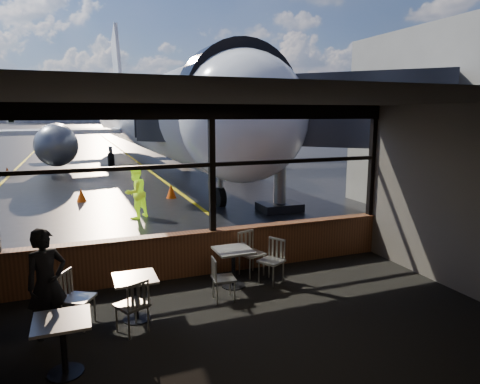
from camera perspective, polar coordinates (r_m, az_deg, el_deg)
ground_plane at (r=128.30m, az=-20.22°, el=8.21°), size 520.00×520.00×0.00m
carpet_floor at (r=6.69m, az=4.66°, el=-19.18°), size 8.00×6.00×0.01m
ceiling at (r=5.83m, az=5.17°, el=12.23°), size 8.00×6.00×0.04m
wall_back at (r=3.74m, az=26.26°, el=-15.31°), size 8.00×0.04×3.50m
window_sill at (r=9.08m, az=-3.63°, el=-8.01°), size 8.00×0.28×0.90m
window_header at (r=8.62m, az=-3.86°, el=10.62°), size 8.00×0.18×0.30m
mullion_centre at (r=8.69m, az=-3.76°, el=3.02°), size 0.12×0.12×2.60m
mullion_right at (r=10.56m, az=17.20°, el=3.87°), size 0.12×0.12×2.60m
window_transom at (r=8.68m, az=-3.77°, el=3.67°), size 8.00×0.10×0.08m
airliner at (r=27.96m, az=-11.98°, el=15.43°), size 32.90×39.21×11.80m
jet_bridge at (r=15.09m, az=3.07°, el=6.33°), size 8.46×10.34×4.51m
cafe_table_near at (r=8.38m, az=-0.88°, el=-10.10°), size 0.69×0.69×0.76m
cafe_table_mid at (r=7.31m, az=-13.72°, el=-13.65°), size 0.67×0.67×0.74m
cafe_table_left at (r=6.22m, az=-22.45°, el=-18.55°), size 0.69×0.69×0.76m
chair_near_e at (r=8.55m, az=4.18°, el=-9.23°), size 0.66×0.66×0.89m
chair_near_w at (r=7.78m, az=-2.19°, el=-11.52°), size 0.48×0.48×0.82m
chair_near_n at (r=8.91m, az=1.54°, el=-8.27°), size 0.62×0.62×0.93m
chair_mid_s at (r=6.91m, az=-14.23°, el=-14.47°), size 0.64×0.64×0.88m
chair_mid_w at (r=7.34m, az=-20.82°, el=-13.21°), size 0.68×0.68×0.91m
passenger at (r=7.07m, az=-24.37°, el=-11.05°), size 0.72×0.64×1.67m
ground_crew at (r=14.06m, az=-13.76°, el=-0.09°), size 1.03×0.99×1.67m
cone_nose at (r=17.27m, az=-9.16°, el=0.10°), size 0.40×0.40×0.55m
cone_wing at (r=26.85m, az=-28.61°, el=2.47°), size 0.32×0.32×0.44m
terminal_annex at (r=16.53m, az=28.68°, el=8.03°), size 5.00×7.00×6.00m
hangar_mid at (r=193.25m, az=-20.73°, el=10.16°), size 38.00×15.00×10.00m
hangar_right at (r=196.48m, az=-2.63°, el=11.09°), size 50.00×20.00×12.00m
fuel_tank_b at (r=191.02m, az=-26.76°, el=9.14°), size 8.00×8.00×6.00m
fuel_tank_c at (r=190.37m, az=-23.73°, el=9.37°), size 8.00×8.00×6.00m
treeline at (r=218.26m, az=-20.83°, el=10.36°), size 360.00×3.00×12.00m
cone_extra at (r=17.44m, az=-20.40°, el=-0.40°), size 0.37×0.37×0.51m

